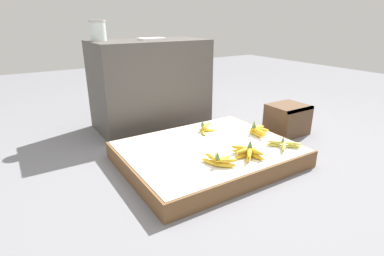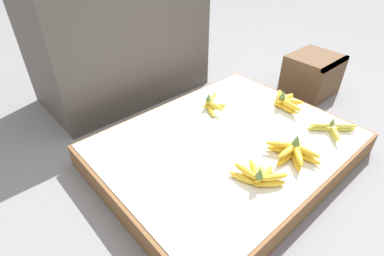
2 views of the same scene
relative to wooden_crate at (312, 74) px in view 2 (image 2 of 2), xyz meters
The scene contains 9 objects.
ground_plane 0.98m from the wooden_crate, behind, with size 10.00×10.00×0.00m, color slate.
display_platform 0.97m from the wooden_crate, behind, with size 1.23×0.96×0.13m.
back_vendor_table 1.33m from the wooden_crate, 137.92° to the left, with size 1.05×0.59×0.82m.
wooden_crate is the anchor object (origin of this frame).
banana_bunch_front_midleft 1.14m from the wooden_crate, 160.52° to the right, with size 0.17×0.21×0.10m.
banana_bunch_front_midright 0.93m from the wooden_crate, 155.02° to the right, with size 0.18×0.24×0.11m.
banana_bunch_front_right 0.67m from the wooden_crate, 141.30° to the right, with size 0.21×0.19×0.08m.
banana_bunch_middle_right 0.50m from the wooden_crate, 167.21° to the right, with size 0.17×0.23×0.11m.
banana_bunch_back_midright 0.83m from the wooden_crate, 168.83° to the left, with size 0.18×0.21×0.10m.
Camera 2 is at (-0.91, -0.76, 1.04)m, focal length 28.00 mm.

